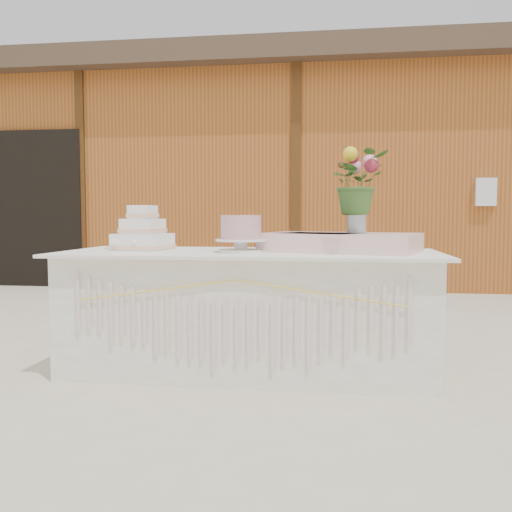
{
  "coord_description": "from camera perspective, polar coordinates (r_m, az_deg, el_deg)",
  "views": [
    {
      "loc": [
        0.56,
        -3.59,
        0.99
      ],
      "look_at": [
        0.0,
        0.3,
        0.72
      ],
      "focal_mm": 40.0,
      "sensor_mm": 36.0,
      "label": 1
    }
  ],
  "objects": [
    {
      "name": "ground",
      "position": [
        3.77,
        -0.66,
        -11.31
      ],
      "size": [
        80.0,
        80.0,
        0.0
      ],
      "primitive_type": "plane",
      "color": "beige",
      "rests_on": "ground"
    },
    {
      "name": "barn",
      "position": [
        9.63,
        4.82,
        8.05
      ],
      "size": [
        12.6,
        4.6,
        3.3
      ],
      "color": "#995620",
      "rests_on": "ground"
    },
    {
      "name": "cake_table",
      "position": [
        3.68,
        -0.68,
        -5.51
      ],
      "size": [
        2.4,
        1.0,
        0.77
      ],
      "color": "white",
      "rests_on": "ground"
    },
    {
      "name": "wedding_cake",
      "position": [
        3.88,
        -11.25,
        2.09
      ],
      "size": [
        0.38,
        0.38,
        0.3
      ],
      "rotation": [
        0.0,
        0.0,
        -0.18
      ],
      "color": "white",
      "rests_on": "cake_table"
    },
    {
      "name": "pink_cake_stand",
      "position": [
        3.56,
        -1.52,
        2.46
      ],
      "size": [
        0.32,
        0.32,
        0.23
      ],
      "color": "white",
      "rests_on": "cake_table"
    },
    {
      "name": "satin_runner",
      "position": [
        3.65,
        8.5,
        1.36
      ],
      "size": [
        1.06,
        0.8,
        0.12
      ],
      "primitive_type": "cube",
      "rotation": [
        0.0,
        0.0,
        -0.3
      ],
      "color": "#FFCDCD",
      "rests_on": "cake_table"
    },
    {
      "name": "flower_vase",
      "position": [
        3.64,
        10.04,
        3.56
      ],
      "size": [
        0.12,
        0.12,
        0.16
      ],
      "primitive_type": "cylinder",
      "color": "silver",
      "rests_on": "satin_runner"
    },
    {
      "name": "bouquet",
      "position": [
        3.65,
        10.09,
        8.0
      ],
      "size": [
        0.47,
        0.46,
        0.4
      ],
      "primitive_type": "imported",
      "rotation": [
        0.0,
        0.0,
        0.56
      ],
      "color": "#375D25",
      "rests_on": "flower_vase"
    },
    {
      "name": "loose_flowers",
      "position": [
        4.04,
        -13.85,
        0.82
      ],
      "size": [
        0.23,
        0.36,
        0.02
      ],
      "primitive_type": null,
      "rotation": [
        0.0,
        0.0,
        0.32
      ],
      "color": "pink",
      "rests_on": "cake_table"
    }
  ]
}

